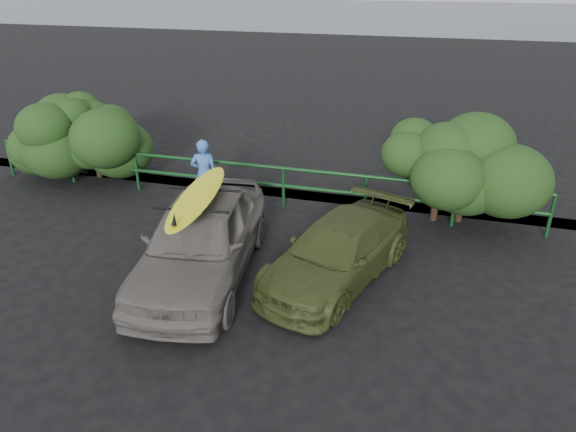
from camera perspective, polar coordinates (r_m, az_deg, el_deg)
name	(u,v)px	position (r m, az deg, el deg)	size (l,w,h in m)	color
ground	(146,321)	(9.12, -15.55, -11.14)	(80.00, 80.00, 0.00)	black
ocean	(402,16)	(66.43, 12.55, 20.90)	(200.00, 200.00, 0.00)	#555D68
guardrail	(245,183)	(12.79, -4.83, 3.71)	(14.00, 0.08, 1.04)	#13441B
shrub_left	(83,142)	(15.19, -21.83, 7.66)	(3.20, 2.40, 2.09)	#234619
shrub_right	(458,172)	(12.36, 18.35, 4.63)	(3.20, 2.40, 2.25)	#234619
sedan	(201,239)	(9.71, -9.60, -2.50)	(1.85, 4.59, 1.56)	#655F5A
olive_vehicle	(338,251)	(9.64, 5.54, -3.94)	(1.59, 3.92, 1.14)	#3C461F
man	(204,174)	(12.49, -9.28, 4.60)	(0.63, 0.41, 1.73)	#4072C1
roof_rack	(198,199)	(9.36, -9.96, 1.84)	(1.37, 0.96, 0.05)	black
surfboard	(198,196)	(9.33, -9.99, 2.21)	(0.61, 2.96, 0.09)	yellow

